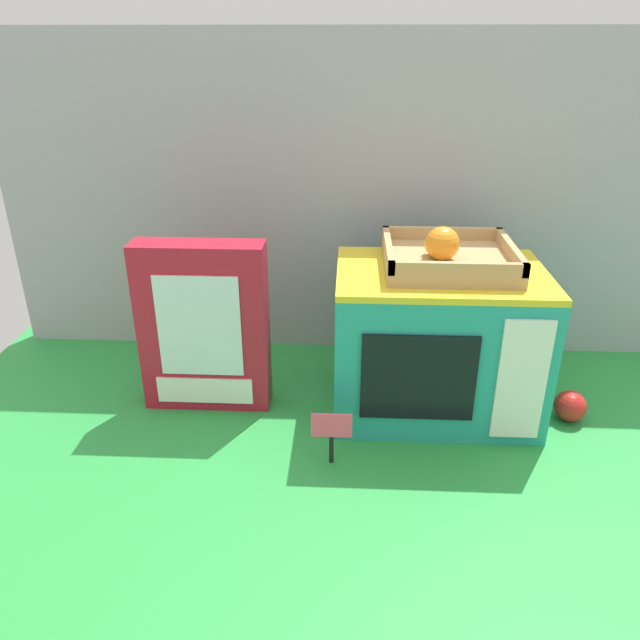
{
  "coord_description": "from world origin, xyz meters",
  "views": [
    {
      "loc": [
        -0.04,
        -1.03,
        0.67
      ],
      "look_at": [
        -0.09,
        0.02,
        0.19
      ],
      "focal_mm": 34.15,
      "sensor_mm": 36.0,
      "label": 1
    }
  ],
  "objects_px": {
    "price_sign": "(331,431)",
    "loose_toy_apple": "(570,406)",
    "toy_microwave": "(436,341)",
    "cookie_set_box": "(204,327)",
    "food_groups_crate": "(447,257)"
  },
  "relations": [
    {
      "from": "loose_toy_apple",
      "to": "cookie_set_box",
      "type": "bearing_deg",
      "value": 177.76
    },
    {
      "from": "food_groups_crate",
      "to": "loose_toy_apple",
      "type": "relative_size",
      "value": 3.86
    },
    {
      "from": "toy_microwave",
      "to": "cookie_set_box",
      "type": "bearing_deg",
      "value": -178.37
    },
    {
      "from": "food_groups_crate",
      "to": "price_sign",
      "type": "bearing_deg",
      "value": -133.85
    },
    {
      "from": "loose_toy_apple",
      "to": "toy_microwave",
      "type": "bearing_deg",
      "value": 171.17
    },
    {
      "from": "cookie_set_box",
      "to": "toy_microwave",
      "type": "bearing_deg",
      "value": 1.63
    },
    {
      "from": "toy_microwave",
      "to": "loose_toy_apple",
      "type": "bearing_deg",
      "value": -8.83
    },
    {
      "from": "cookie_set_box",
      "to": "loose_toy_apple",
      "type": "relative_size",
      "value": 5.54
    },
    {
      "from": "price_sign",
      "to": "loose_toy_apple",
      "type": "height_order",
      "value": "price_sign"
    },
    {
      "from": "toy_microwave",
      "to": "price_sign",
      "type": "distance_m",
      "value": 0.29
    },
    {
      "from": "food_groups_crate",
      "to": "loose_toy_apple",
      "type": "xyz_separation_m",
      "value": [
        0.25,
        -0.06,
        -0.28
      ]
    },
    {
      "from": "toy_microwave",
      "to": "loose_toy_apple",
      "type": "xyz_separation_m",
      "value": [
        0.26,
        -0.04,
        -0.11
      ]
    },
    {
      "from": "toy_microwave",
      "to": "cookie_set_box",
      "type": "height_order",
      "value": "cookie_set_box"
    },
    {
      "from": "toy_microwave",
      "to": "price_sign",
      "type": "bearing_deg",
      "value": -134.88
    },
    {
      "from": "price_sign",
      "to": "toy_microwave",
      "type": "bearing_deg",
      "value": 45.12
    }
  ]
}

